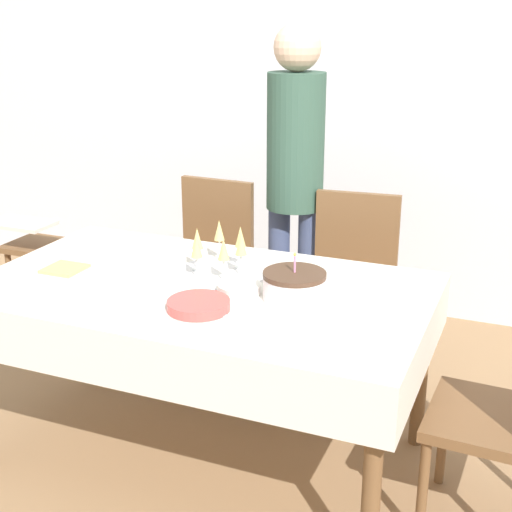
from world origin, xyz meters
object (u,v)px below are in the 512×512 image
(plate_stack_main, at_px, (199,305))
(plate_stack_dessert, at_px, (239,288))
(dining_chair_far_right, at_px, (351,286))
(birthday_cake, at_px, (295,286))
(person_standing, at_px, (295,166))
(dining_chair_far_left, at_px, (208,266))
(high_chair, at_px, (36,258))
(champagne_tray, at_px, (220,256))

(plate_stack_main, bearing_deg, plate_stack_dessert, 71.93)
(dining_chair_far_right, distance_m, birthday_cake, 0.87)
(plate_stack_dessert, bearing_deg, person_standing, 97.71)
(dining_chair_far_left, relative_size, high_chair, 1.33)
(birthday_cake, height_order, plate_stack_dessert, birthday_cake)
(dining_chair_far_right, distance_m, plate_stack_dessert, 0.90)
(dining_chair_far_right, bearing_deg, birthday_cake, -89.90)
(dining_chair_far_left, relative_size, person_standing, 0.55)
(dining_chair_far_left, bearing_deg, person_standing, 20.00)
(champagne_tray, relative_size, high_chair, 0.52)
(person_standing, bearing_deg, dining_chair_far_right, -23.57)
(birthday_cake, relative_size, high_chair, 0.32)
(champagne_tray, relative_size, plate_stack_main, 1.66)
(plate_stack_dessert, height_order, high_chair, plate_stack_dessert)
(birthday_cake, bearing_deg, plate_stack_dessert, -175.35)
(dining_chair_far_left, relative_size, dining_chair_far_right, 1.00)
(person_standing, bearing_deg, dining_chair_far_left, -160.00)
(dining_chair_far_left, height_order, person_standing, person_standing)
(dining_chair_far_right, relative_size, plate_stack_dessert, 5.76)
(dining_chair_far_right, distance_m, high_chair, 1.72)
(dining_chair_far_right, bearing_deg, plate_stack_main, -104.93)
(plate_stack_main, bearing_deg, champagne_tray, 103.27)
(plate_stack_main, bearing_deg, dining_chair_far_right, 75.07)
(plate_stack_dessert, height_order, person_standing, person_standing)
(person_standing, bearing_deg, champagne_tray, -91.31)
(plate_stack_main, height_order, plate_stack_dessert, same)
(dining_chair_far_right, height_order, person_standing, person_standing)
(dining_chair_far_left, height_order, plate_stack_main, dining_chair_far_left)
(birthday_cake, bearing_deg, high_chair, 159.50)
(dining_chair_far_left, bearing_deg, champagne_tray, -59.83)
(champagne_tray, bearing_deg, plate_stack_dessert, -46.33)
(birthday_cake, xyz_separation_m, high_chair, (-1.71, 0.64, -0.33))
(champagne_tray, relative_size, plate_stack_dessert, 2.26)
(dining_chair_far_right, bearing_deg, person_standing, 156.43)
(dining_chair_far_left, xyz_separation_m, champagne_tray, (0.39, -0.67, 0.32))
(birthday_cake, height_order, champagne_tray, same)
(high_chair, bearing_deg, dining_chair_far_left, 10.34)
(dining_chair_far_left, height_order, high_chair, dining_chair_far_left)
(champagne_tray, distance_m, person_standing, 0.85)
(birthday_cake, distance_m, high_chair, 1.86)
(birthday_cake, height_order, plate_stack_main, birthday_cake)
(dining_chair_far_left, distance_m, plate_stack_dessert, 1.03)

